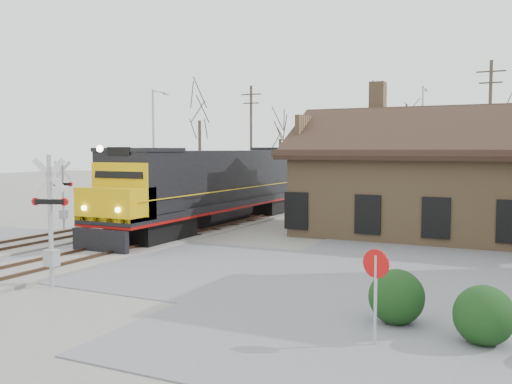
# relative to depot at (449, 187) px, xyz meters

# --- Properties ---
(ground) EXTENTS (140.00, 140.00, 0.00)m
(ground) POSITION_rel_depot_xyz_m (-11.99, -12.00, -2.41)
(ground) COLOR gray
(ground) RESTS_ON ground
(road) EXTENTS (60.00, 9.00, 0.03)m
(road) POSITION_rel_depot_xyz_m (-11.99, -12.00, -2.39)
(road) COLOR slate
(road) RESTS_ON ground
(track_main) EXTENTS (3.40, 90.00, 0.24)m
(track_main) POSITION_rel_depot_xyz_m (-11.99, 3.00, -2.34)
(track_main) COLOR gray
(track_main) RESTS_ON ground
(track_siding) EXTENTS (3.40, 90.00, 0.24)m
(track_siding) POSITION_rel_depot_xyz_m (-16.49, 3.00, -2.34)
(track_siding) COLOR gray
(track_siding) RESTS_ON ground
(depot) EXTENTS (15.20, 9.31, 7.90)m
(depot) POSITION_rel_depot_xyz_m (0.00, 0.00, 0.00)
(depot) COLOR olive
(depot) RESTS_ON ground
(locomotive_lead) EXTENTS (2.94, 19.72, 4.38)m
(locomotive_lead) POSITION_rel_depot_xyz_m (-11.99, -2.40, -0.11)
(locomotive_lead) COLOR black
(locomotive_lead) RESTS_ON ground
(locomotive_trailing) EXTENTS (2.94, 19.72, 4.14)m
(locomotive_trailing) POSITION_rel_depot_xyz_m (-11.99, 17.60, -0.11)
(locomotive_trailing) COLOR black
(locomotive_trailing) RESTS_ON ground
(crossbuck_near) EXTENTS (1.13, 0.47, 4.10)m
(crossbuck_near) POSITION_rel_depot_xyz_m (-9.54, -16.62, -0.49)
(crossbuck_near) COLOR #A5A8AD
(crossbuck_near) RESTS_ON ground
(crossbuck_far) EXTENTS (1.04, 0.40, 3.75)m
(crossbuck_far) POSITION_rel_depot_xyz_m (-18.42, -7.12, -0.63)
(crossbuck_far) COLOR #A5A8AD
(crossbuck_far) RESTS_ON ground
(do_not_enter_sign) EXTENTS (0.62, 0.22, 2.13)m
(do_not_enter_sign) POSITION_rel_depot_xyz_m (0.75, -17.45, -0.92)
(do_not_enter_sign) COLOR #A5A8AD
(do_not_enter_sign) RESTS_ON ground
(hedge_a) EXTENTS (1.36, 1.36, 1.36)m
(hedge_a) POSITION_rel_depot_xyz_m (0.83, -15.71, -1.73)
(hedge_a) COLOR black
(hedge_a) RESTS_ON ground
(hedge_b) EXTENTS (1.32, 1.32, 1.32)m
(hedge_b) POSITION_rel_depot_xyz_m (2.86, -16.37, -1.75)
(hedge_b) COLOR black
(hedge_b) RESTS_ON ground
(streetlight_a) EXTENTS (0.25, 2.04, 8.71)m
(streetlight_a) POSITION_rel_depot_xyz_m (-21.95, 5.85, 2.48)
(streetlight_a) COLOR #A5A8AD
(streetlight_a) RESTS_ON ground
(streetlight_b) EXTENTS (0.25, 2.04, 9.40)m
(streetlight_b) POSITION_rel_depot_xyz_m (-7.17, 12.86, 2.83)
(streetlight_b) COLOR #A5A8AD
(streetlight_b) RESTS_ON ground
(streetlight_c) EXTENTS (0.25, 2.04, 9.71)m
(streetlight_c) POSITION_rel_depot_xyz_m (-5.09, 21.87, 2.99)
(streetlight_c) COLOR #A5A8AD
(streetlight_c) RESTS_ON ground
(utility_pole_a) EXTENTS (2.00, 0.24, 10.08)m
(utility_pole_a) POSITION_rel_depot_xyz_m (-19.72, 17.65, 2.86)
(utility_pole_a) COLOR #382D23
(utility_pole_a) RESTS_ON ground
(utility_pole_b) EXTENTS (2.00, 0.24, 9.28)m
(utility_pole_b) POSITION_rel_depot_xyz_m (-9.13, 35.14, 2.45)
(utility_pole_b) COLOR #382D23
(utility_pole_b) RESTS_ON ground
(utility_pole_c) EXTENTS (2.00, 0.24, 10.64)m
(utility_pole_c) POSITION_rel_depot_xyz_m (0.79, 15.16, 3.15)
(utility_pole_c) COLOR #382D23
(utility_pole_c) RESTS_ON ground
(tree_a) EXTENTS (4.73, 4.73, 11.58)m
(tree_a) POSITION_rel_depot_xyz_m (-25.89, 18.70, 5.84)
(tree_a) COLOR #382D23
(tree_a) RESTS_ON ground
(tree_b) EXTENTS (3.57, 3.57, 8.75)m
(tree_b) POSITION_rel_depot_xyz_m (-20.40, 25.92, 3.81)
(tree_b) COLOR #382D23
(tree_b) RESTS_ON ground
(tree_c) EXTENTS (4.27, 4.27, 10.47)m
(tree_c) POSITION_rel_depot_xyz_m (-9.30, 38.38, 5.05)
(tree_c) COLOR #382D23
(tree_c) RESTS_ON ground
(tree_d) EXTENTS (4.06, 4.06, 9.94)m
(tree_d) POSITION_rel_depot_xyz_m (1.65, 29.11, 4.67)
(tree_d) COLOR #382D23
(tree_d) RESTS_ON ground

